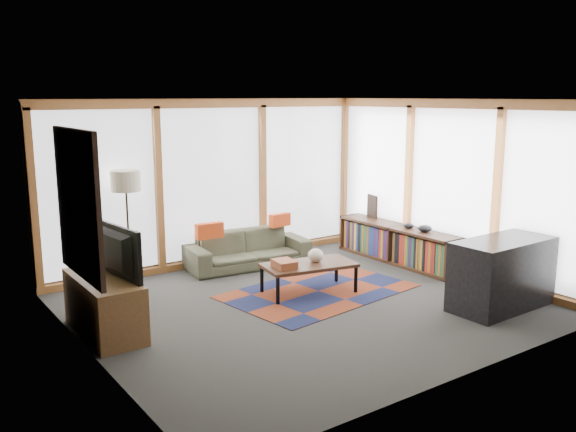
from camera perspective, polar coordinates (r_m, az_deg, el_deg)
ground at (r=7.94m, az=1.68°, el=-8.28°), size 5.50×5.50×0.00m
room_envelope at (r=8.30m, az=2.15°, el=3.55°), size 5.52×5.02×2.62m
rug at (r=8.45m, az=2.86°, el=-7.03°), size 2.70×1.93×0.01m
sofa at (r=9.58m, az=-3.79°, el=-3.12°), size 1.99×0.96×0.56m
pillow_left at (r=9.11m, az=-7.37°, el=-1.37°), size 0.43×0.16×0.23m
pillow_right at (r=9.87m, az=-0.78°, el=-0.38°), size 0.38×0.14×0.21m
floor_lamp at (r=8.82m, az=-14.74°, el=-1.13°), size 0.41×0.41×1.64m
coffee_table at (r=8.33m, az=1.96°, el=-5.84°), size 1.33×0.83×0.41m
book_stack at (r=8.04m, az=-0.35°, el=-4.52°), size 0.29×0.35×0.11m
vase at (r=8.33m, az=2.61°, el=-3.70°), size 0.24×0.24×0.18m
bookshelf at (r=9.97m, az=10.18°, el=-2.60°), size 0.43×2.38×0.59m
bowl_a at (r=9.56m, az=12.69°, el=-1.14°), size 0.26×0.26×0.11m
bowl_b at (r=9.77m, az=11.23°, el=-0.89°), size 0.18×0.18×0.08m
shelf_picture at (r=10.49m, az=7.89°, el=0.91°), size 0.11×0.30×0.39m
tv_console at (r=7.23m, az=-16.80°, el=-8.04°), size 0.54×1.30×0.65m
television at (r=7.04m, az=-16.37°, el=-3.27°), size 0.24×1.03×0.59m
bar_counter at (r=8.16m, az=19.39°, el=-5.12°), size 1.41×0.68×0.88m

